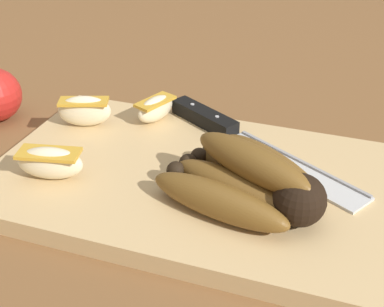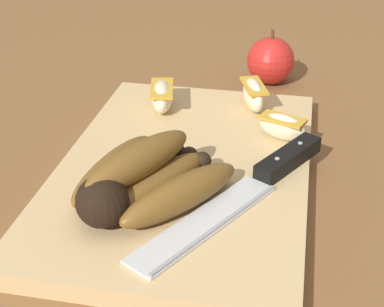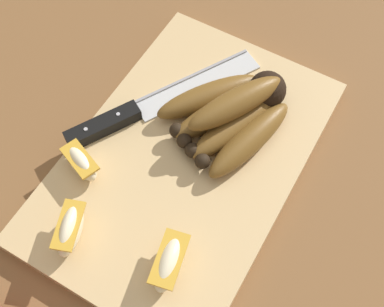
% 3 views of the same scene
% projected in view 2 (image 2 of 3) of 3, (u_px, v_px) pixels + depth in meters
% --- Properties ---
extents(ground_plane, '(6.00, 6.00, 0.00)m').
position_uv_depth(ground_plane, '(198.00, 176.00, 0.65)').
color(ground_plane, brown).
extents(cutting_board, '(0.41, 0.27, 0.02)m').
position_uv_depth(cutting_board, '(184.00, 171.00, 0.64)').
color(cutting_board, tan).
rests_on(cutting_board, ground_plane).
extents(banana_bunch, '(0.17, 0.16, 0.06)m').
position_uv_depth(banana_bunch, '(140.00, 179.00, 0.57)').
color(banana_bunch, black).
rests_on(banana_bunch, cutting_board).
extents(chefs_knife, '(0.26, 0.16, 0.02)m').
position_uv_depth(chefs_knife, '(262.00, 178.00, 0.60)').
color(chefs_knife, silver).
rests_on(chefs_knife, cutting_board).
extents(apple_wedge_near, '(0.07, 0.04, 0.04)m').
position_uv_depth(apple_wedge_near, '(162.00, 96.00, 0.75)').
color(apple_wedge_near, beige).
rests_on(apple_wedge_near, cutting_board).
extents(apple_wedge_middle, '(0.04, 0.06, 0.03)m').
position_uv_depth(apple_wedge_middle, '(282.00, 126.00, 0.68)').
color(apple_wedge_middle, beige).
rests_on(apple_wedge_middle, cutting_board).
extents(apple_wedge_far, '(0.07, 0.04, 0.04)m').
position_uv_depth(apple_wedge_far, '(253.00, 94.00, 0.75)').
color(apple_wedge_far, beige).
rests_on(apple_wedge_far, cutting_board).
extents(whole_apple, '(0.07, 0.07, 0.08)m').
position_uv_depth(whole_apple, '(271.00, 61.00, 0.87)').
color(whole_apple, red).
rests_on(whole_apple, ground_plane).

